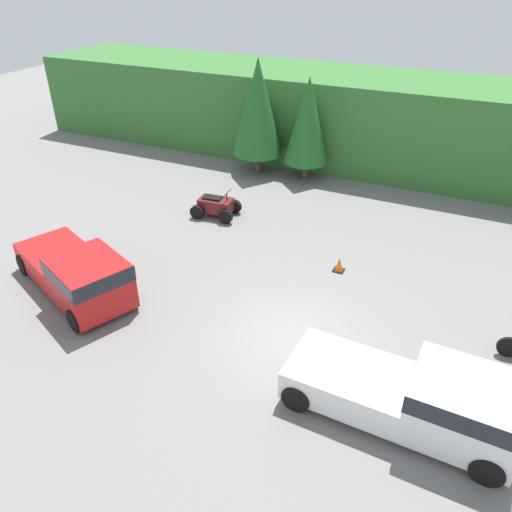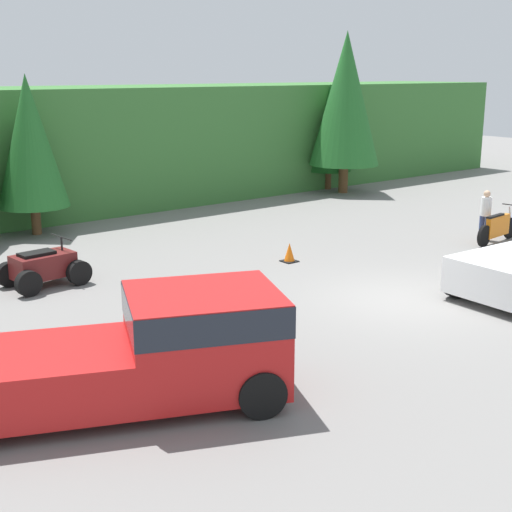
# 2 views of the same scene
# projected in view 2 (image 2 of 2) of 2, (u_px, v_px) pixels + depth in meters

# --- Properties ---
(ground_plane) EXTENTS (80.00, 80.00, 0.00)m
(ground_plane) POSITION_uv_depth(u_px,v_px,m) (399.00, 300.00, 16.91)
(ground_plane) COLOR slate
(hillside_backdrop) EXTENTS (44.00, 6.00, 4.67)m
(hillside_backdrop) POSITION_uv_depth(u_px,v_px,m) (93.00, 147.00, 28.47)
(hillside_backdrop) COLOR #387033
(hillside_backdrop) RESTS_ON ground_plane
(tree_mid_left) EXTENTS (2.29, 2.29, 5.21)m
(tree_mid_left) POSITION_uv_depth(u_px,v_px,m) (30.00, 142.00, 22.97)
(tree_mid_left) COLOR brown
(tree_mid_left) RESTS_ON ground_plane
(tree_mid_right) EXTENTS (3.06, 3.06, 6.95)m
(tree_mid_right) POSITION_uv_depth(u_px,v_px,m) (346.00, 99.00, 30.84)
(tree_mid_right) COLOR brown
(tree_mid_right) RESTS_ON ground_plane
(tree_right) EXTENTS (2.07, 2.07, 4.71)m
(tree_right) POSITION_uv_depth(u_px,v_px,m) (329.00, 128.00, 32.13)
(tree_right) COLOR brown
(tree_right) RESTS_ON ground_plane
(pickup_truck_red) EXTENTS (5.81, 4.06, 1.82)m
(pickup_truck_red) POSITION_uv_depth(u_px,v_px,m) (148.00, 348.00, 11.45)
(pickup_truck_red) COLOR red
(pickup_truck_red) RESTS_ON ground_plane
(dirt_bike) EXTENTS (2.35, 0.60, 1.12)m
(dirt_bike) POSITION_uv_depth(u_px,v_px,m) (498.00, 228.00, 22.49)
(dirt_bike) COLOR black
(dirt_bike) RESTS_ON ground_plane
(quad_atv) EXTENTS (2.12, 1.48, 1.20)m
(quad_atv) POSITION_uv_depth(u_px,v_px,m) (43.00, 268.00, 17.92)
(quad_atv) COLOR black
(quad_atv) RESTS_ON ground_plane
(rider_person) EXTENTS (0.40, 0.40, 1.61)m
(rider_person) POSITION_uv_depth(u_px,v_px,m) (486.00, 213.00, 22.70)
(rider_person) COLOR navy
(rider_person) RESTS_ON ground_plane
(traffic_cone) EXTENTS (0.42, 0.42, 0.55)m
(traffic_cone) POSITION_uv_depth(u_px,v_px,m) (289.00, 253.00, 20.25)
(traffic_cone) COLOR black
(traffic_cone) RESTS_ON ground_plane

